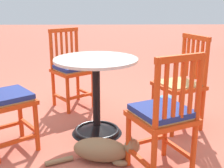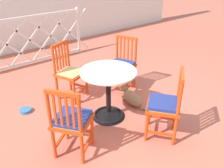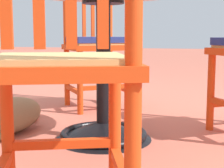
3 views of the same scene
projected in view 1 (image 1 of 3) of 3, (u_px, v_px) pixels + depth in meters
ground_plane at (73, 135)px, 2.81m from camera, size 24.00×24.00×0.00m
cafe_table at (97, 105)px, 2.76m from camera, size 0.76×0.76×0.73m
orange_chair_facing_out at (4, 100)px, 2.41m from camera, size 0.56×0.56×0.91m
orange_chair_by_planter at (163, 116)px, 2.08m from camera, size 0.53×0.53×0.91m
orange_chair_near_fence at (181, 85)px, 2.87m from camera, size 0.53×0.53×0.91m
orange_chair_tucked_in at (72, 69)px, 3.44m from camera, size 0.56×0.56×0.91m
tabby_cat at (105, 150)px, 2.32m from camera, size 0.28×0.75×0.23m
pet_water_bowl at (167, 99)px, 3.73m from camera, size 0.17×0.17×0.05m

